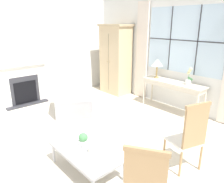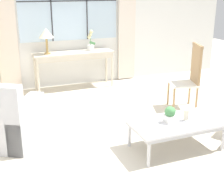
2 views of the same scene
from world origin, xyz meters
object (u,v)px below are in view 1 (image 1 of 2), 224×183
(coffee_table, at_px, (86,151))
(side_chair_wooden, at_px, (190,134))
(armchair_upholstered, at_px, (72,102))
(table_lamp, at_px, (157,63))
(potted_plant_small, at_px, (83,140))
(potted_orchid, at_px, (189,78))
(pillar_candle, at_px, (91,149))
(armoire, at_px, (115,59))
(console_table, at_px, (173,85))
(fireplace, at_px, (23,81))

(coffee_table, bearing_deg, side_chair_wooden, 49.63)
(armchair_upholstered, relative_size, coffee_table, 0.97)
(table_lamp, distance_m, potted_plant_small, 3.16)
(potted_orchid, xyz_separation_m, potted_plant_small, (0.07, -2.98, -0.42))
(potted_plant_small, xyz_separation_m, pillar_candle, (0.22, -0.03, -0.04))
(table_lamp, relative_size, side_chair_wooden, 0.45)
(potted_orchid, distance_m, side_chair_wooden, 2.20)
(armoire, height_order, pillar_candle, armoire)
(table_lamp, bearing_deg, coffee_table, -70.43)
(armoire, height_order, coffee_table, armoire)
(console_table, xyz_separation_m, table_lamp, (-0.52, 0.01, 0.47))
(potted_orchid, relative_size, potted_plant_small, 1.99)
(fireplace, xyz_separation_m, coffee_table, (3.43, -0.37, -0.31))
(coffee_table, bearing_deg, potted_orchid, 93.11)
(pillar_candle, bearing_deg, table_lamp, 111.67)
(console_table, xyz_separation_m, coffee_table, (0.54, -2.95, -0.33))
(side_chair_wooden, height_order, coffee_table, side_chair_wooden)
(potted_orchid, bearing_deg, coffee_table, -86.89)
(potted_plant_small, bearing_deg, potted_orchid, 91.33)
(armoire, relative_size, potted_orchid, 5.00)
(fireplace, distance_m, potted_orchid, 4.20)
(fireplace, bearing_deg, coffee_table, -6.12)
(potted_orchid, height_order, armchair_upholstered, potted_orchid)
(coffee_table, height_order, pillar_candle, pillar_candle)
(fireplace, distance_m, side_chair_wooden, 4.47)
(potted_orchid, xyz_separation_m, side_chair_wooden, (1.13, -1.86, -0.30))
(armoire, xyz_separation_m, table_lamp, (1.52, 0.07, 0.09))
(armchair_upholstered, xyz_separation_m, potted_plant_small, (1.93, -0.96, 0.18))
(coffee_table, xyz_separation_m, pillar_candle, (0.13, -0.01, 0.11))
(armoire, bearing_deg, fireplace, -108.81)
(console_table, height_order, coffee_table, console_table)
(armoire, bearing_deg, potted_orchid, 2.42)
(coffee_table, bearing_deg, fireplace, 173.88)
(armoire, bearing_deg, armchair_upholstered, -73.98)
(side_chair_wooden, xyz_separation_m, coffee_table, (-0.97, -1.14, -0.27))
(pillar_candle, bearing_deg, console_table, 102.62)
(coffee_table, relative_size, potted_plant_small, 5.55)
(potted_plant_small, bearing_deg, coffee_table, -12.72)
(potted_orchid, relative_size, armchair_upholstered, 0.37)
(fireplace, relative_size, potted_orchid, 4.63)
(potted_plant_small, height_order, pillar_candle, potted_plant_small)
(table_lamp, relative_size, potted_orchid, 1.19)
(armoire, distance_m, potted_orchid, 2.41)
(console_table, bearing_deg, table_lamp, 178.51)
(table_lamp, relative_size, pillar_candle, 3.18)
(armoire, relative_size, console_table, 1.30)
(fireplace, xyz_separation_m, pillar_candle, (3.56, -0.38, -0.20))
(coffee_table, bearing_deg, armoire, 131.57)
(armoire, height_order, side_chair_wooden, armoire)
(fireplace, xyz_separation_m, armchair_upholstered, (1.41, 0.61, -0.35))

